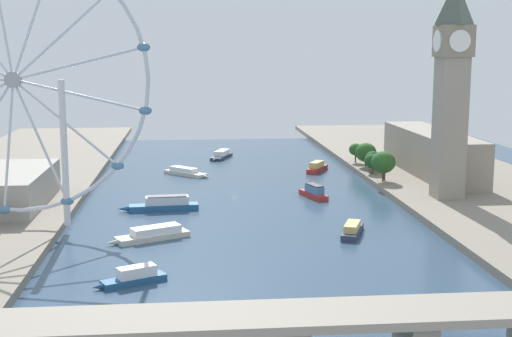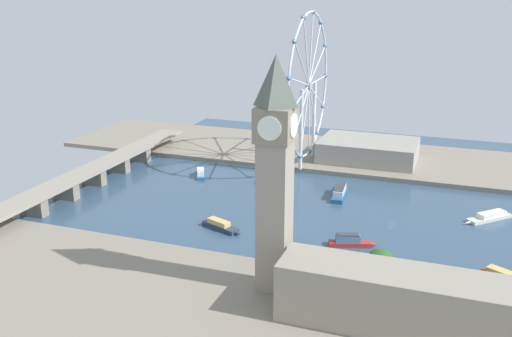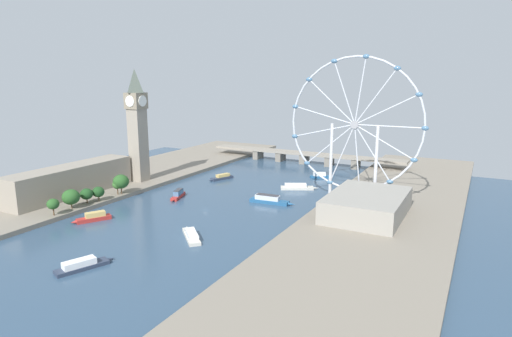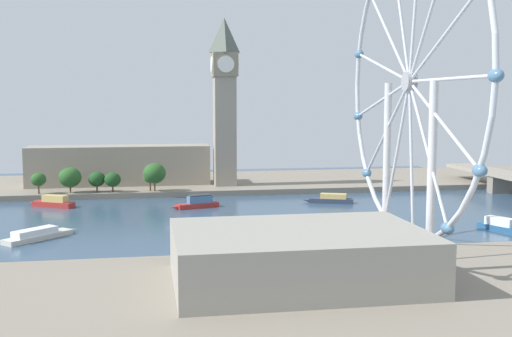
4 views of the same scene
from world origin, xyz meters
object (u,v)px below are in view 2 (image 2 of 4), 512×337
object	(u,v)px
river_bridge	(93,172)
tour_boat_6	(340,192)
tour_boat_4	(504,279)
tour_boat_3	(268,183)
parliament_block	(422,305)
tour_boat_2	(350,241)
tour_boat_1	(490,217)
tour_boat_0	(201,173)
ferris_wheel	(309,87)
clock_tower	(275,173)
riverside_hall	(368,150)
tour_boat_5	(221,226)

from	to	relation	value
river_bridge	tour_boat_6	size ratio (longest dim) A/B	6.14
tour_boat_4	tour_boat_3	bearing A→B (deg)	177.14
tour_boat_3	parliament_block	bearing A→B (deg)	-169.39
tour_boat_3	tour_boat_6	size ratio (longest dim) A/B	0.88
tour_boat_2	tour_boat_3	xyz separation A→B (m)	(69.60, 65.67, -0.50)
river_bridge	parliament_block	bearing A→B (deg)	-116.56
river_bridge	tour_boat_6	bearing A→B (deg)	-77.79
tour_boat_1	tour_boat_0	bearing A→B (deg)	-50.02
ferris_wheel	tour_boat_3	bearing A→B (deg)	166.28
clock_tower	tour_boat_6	size ratio (longest dim) A/B	2.73
ferris_wheel	riverside_hall	world-z (taller)	ferris_wheel
tour_boat_1	tour_boat_2	distance (m)	86.12
tour_boat_6	tour_boat_4	bearing A→B (deg)	-137.55
riverside_hall	tour_boat_3	world-z (taller)	riverside_hall
parliament_block	tour_boat_2	world-z (taller)	parliament_block
clock_tower	parliament_block	distance (m)	70.76
river_bridge	tour_boat_4	bearing A→B (deg)	-101.76
parliament_block	tour_boat_1	distance (m)	130.29
parliament_block	tour_boat_0	distance (m)	208.00
clock_tower	tour_boat_6	xyz separation A→B (m)	(122.59, -0.40, -48.86)
tour_boat_3	tour_boat_5	world-z (taller)	tour_boat_5
river_bridge	tour_boat_0	world-z (taller)	river_bridge
ferris_wheel	tour_boat_0	bearing A→B (deg)	127.18
tour_boat_5	tour_boat_6	bearing A→B (deg)	77.71
river_bridge	tour_boat_2	xyz separation A→B (m)	(-34.91, -169.11, -5.82)
parliament_block	tour_boat_6	bearing A→B (deg)	23.13
tour_boat_2	riverside_hall	bearing A→B (deg)	78.33
tour_boat_0	tour_boat_2	bearing A→B (deg)	-149.05
river_bridge	tour_boat_6	xyz separation A→B (m)	(32.37, -149.52, -5.74)
parliament_block	riverside_hall	size ratio (longest dim) A/B	1.55
tour_boat_3	tour_boat_2	bearing A→B (deg)	-163.02
parliament_block	river_bridge	distance (m)	232.24
river_bridge	tour_boat_0	size ratio (longest dim) A/B	9.81
tour_boat_2	tour_boat_6	distance (m)	70.07
tour_boat_3	tour_boat_0	bearing A→B (deg)	59.87
ferris_wheel	tour_boat_3	size ratio (longest dim) A/B	3.42
riverside_hall	tour_boat_0	bearing A→B (deg)	123.87
riverside_hall	tour_boat_2	size ratio (longest dim) A/B	2.78
tour_boat_0	river_bridge	bearing A→B (deg)	97.78
tour_boat_2	tour_boat_1	bearing A→B (deg)	24.71
ferris_wheel	tour_boat_0	world-z (taller)	ferris_wheel
ferris_wheel	parliament_block	bearing A→B (deg)	-153.65
riverside_hall	tour_boat_3	size ratio (longest dim) A/B	2.19
tour_boat_1	tour_boat_5	bearing A→B (deg)	-20.10
tour_boat_3	tour_boat_6	bearing A→B (deg)	-119.25
ferris_wheel	tour_boat_0	xyz separation A→B (m)	(-45.03, 59.37, -53.25)
tour_boat_2	clock_tower	bearing A→B (deg)	-127.89
tour_boat_4	tour_boat_6	distance (m)	119.71
river_bridge	tour_boat_6	distance (m)	153.09
tour_boat_5	tour_boat_6	size ratio (longest dim) A/B	0.73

